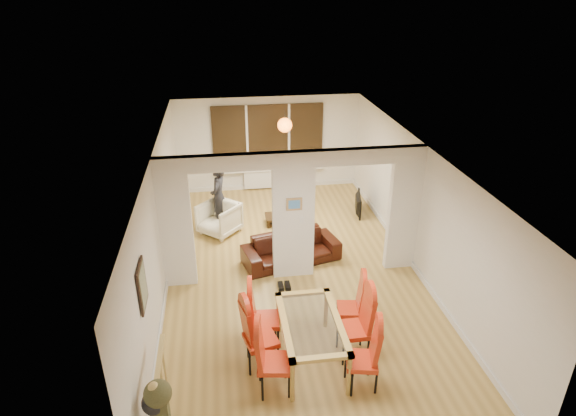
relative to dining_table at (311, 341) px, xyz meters
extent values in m
cube|color=tan|center=(0.11, 2.44, -0.38)|extent=(5.00, 9.00, 0.01)
cube|color=white|center=(0.11, 2.44, 0.92)|extent=(5.00, 0.18, 2.60)
cube|color=black|center=(0.11, 6.88, 1.12)|extent=(3.00, 0.08, 1.80)
cube|color=white|center=(0.11, 6.84, -0.08)|extent=(1.40, 0.08, 0.50)
sphere|color=orange|center=(0.41, 5.74, 1.77)|extent=(0.36, 0.36, 0.36)
cube|color=gray|center=(-2.36, 0.04, 1.22)|extent=(0.04, 0.52, 0.67)
cube|color=#4C8CD8|center=(0.11, 2.35, 1.22)|extent=(0.30, 0.03, 0.25)
imported|color=black|center=(0.14, 2.94, -0.08)|extent=(2.14, 1.25, 0.59)
imported|color=silver|center=(-1.32, 4.42, 0.00)|extent=(1.14, 1.14, 0.75)
imported|color=black|center=(-1.30, 4.72, 0.41)|extent=(0.66, 0.52, 1.58)
imported|color=black|center=(2.11, 4.99, -0.12)|extent=(0.89, 0.31, 0.51)
cylinder|color=#143F19|center=(0.47, 4.64, -0.02)|extent=(0.07, 0.07, 0.28)
imported|color=#342311|center=(0.09, 4.70, -0.13)|extent=(0.21, 0.21, 0.05)
camera|label=1|loc=(-1.18, -5.66, 5.01)|focal=30.00mm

